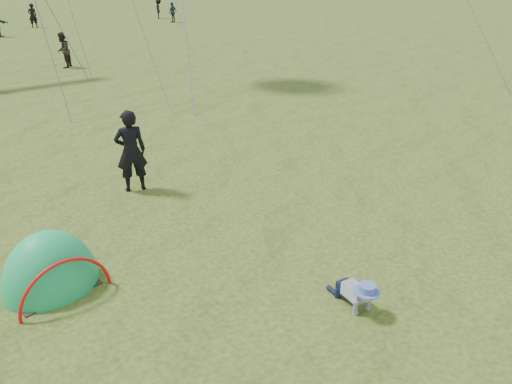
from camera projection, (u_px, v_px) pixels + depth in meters
ground at (320, 297)px, 7.81m from camera, size 140.00×140.00×0.00m
crawling_toddler at (357, 292)px, 7.47m from camera, size 0.58×0.76×0.54m
popup_tent at (53, 286)px, 8.05m from camera, size 1.65×1.42×1.97m
standing_adult at (131, 151)px, 11.04m from camera, size 0.77×0.61×1.87m
crowd_person_1 at (63, 50)px, 23.91m from camera, size 0.99×1.02×1.65m
crowd_person_2 at (173, 12)px, 41.18m from camera, size 1.02×0.72×1.60m
crowd_person_12 at (33, 16)px, 37.97m from camera, size 0.65×0.44×1.76m
crowd_person_15 at (159, 9)px, 43.89m from camera, size 1.02×1.22×1.65m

